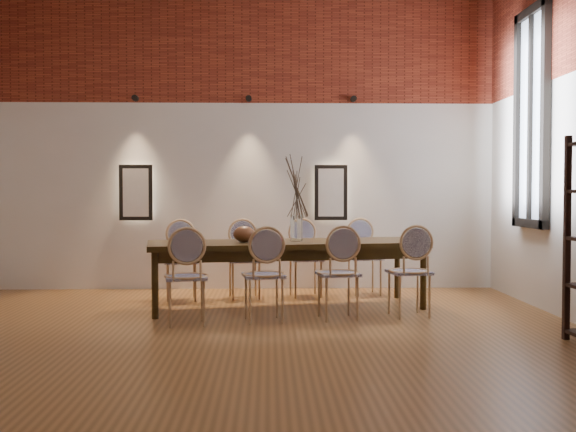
{
  "coord_description": "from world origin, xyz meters",
  "views": [
    {
      "loc": [
        0.47,
        -5.58,
        1.3
      ],
      "look_at": [
        0.67,
        1.59,
        1.05
      ],
      "focal_mm": 42.0,
      "sensor_mm": 36.0,
      "label": 1
    }
  ],
  "objects_px": {
    "chair_far_b": "(244,260)",
    "chair_far_d": "(365,258)",
    "chair_far_c": "(306,259)",
    "dining_table": "(287,274)",
    "chair_near_c": "(338,273)",
    "chair_near_a": "(186,277)",
    "chair_near_b": "(264,275)",
    "chair_far_a": "(181,261)",
    "chair_near_d": "(409,272)",
    "book": "(270,240)",
    "bowl": "(244,234)",
    "vase": "(297,228)"
  },
  "relations": [
    {
      "from": "chair_far_d",
      "to": "bowl",
      "type": "distance_m",
      "value": 1.88
    },
    {
      "from": "chair_near_a",
      "to": "chair_far_b",
      "type": "distance_m",
      "value": 1.73
    },
    {
      "from": "chair_near_a",
      "to": "chair_far_b",
      "type": "relative_size",
      "value": 1.0
    },
    {
      "from": "chair_far_a",
      "to": "chair_near_d",
      "type": "bearing_deg",
      "value": 146.16
    },
    {
      "from": "chair_near_b",
      "to": "book",
      "type": "bearing_deg",
      "value": 76.62
    },
    {
      "from": "book",
      "to": "chair_far_d",
      "type": "bearing_deg",
      "value": 36.28
    },
    {
      "from": "chair_near_a",
      "to": "chair_far_d",
      "type": "height_order",
      "value": "same"
    },
    {
      "from": "chair_far_a",
      "to": "chair_near_a",
      "type": "bearing_deg",
      "value": 90.0
    },
    {
      "from": "chair_near_c",
      "to": "chair_near_d",
      "type": "distance_m",
      "value": 0.77
    },
    {
      "from": "chair_near_d",
      "to": "chair_far_b",
      "type": "xyz_separation_m",
      "value": [
        -1.77,
        1.28,
        0.0
      ]
    },
    {
      "from": "chair_far_b",
      "to": "chair_far_d",
      "type": "xyz_separation_m",
      "value": [
        1.52,
        0.25,
        0.0
      ]
    },
    {
      "from": "chair_far_c",
      "to": "chair_near_d",
      "type": "bearing_deg",
      "value": 116.43
    },
    {
      "from": "chair_near_c",
      "to": "chair_near_b",
      "type": "bearing_deg",
      "value": -180.0
    },
    {
      "from": "chair_far_b",
      "to": "chair_far_d",
      "type": "relative_size",
      "value": 1.0
    },
    {
      "from": "book",
      "to": "vase",
      "type": "bearing_deg",
      "value": -8.74
    },
    {
      "from": "dining_table",
      "to": "chair_far_b",
      "type": "xyz_separation_m",
      "value": [
        -0.51,
        0.7,
        0.09
      ]
    },
    {
      "from": "chair_far_c",
      "to": "bowl",
      "type": "relative_size",
      "value": 3.92
    },
    {
      "from": "chair_far_c",
      "to": "dining_table",
      "type": "bearing_deg",
      "value": 63.57
    },
    {
      "from": "chair_near_a",
      "to": "bowl",
      "type": "height_order",
      "value": "chair_near_a"
    },
    {
      "from": "chair_near_d",
      "to": "book",
      "type": "distance_m",
      "value": 1.62
    },
    {
      "from": "chair_near_d",
      "to": "vase",
      "type": "height_order",
      "value": "vase"
    },
    {
      "from": "chair_near_b",
      "to": "chair_near_d",
      "type": "bearing_deg",
      "value": 0.0
    },
    {
      "from": "chair_far_a",
      "to": "book",
      "type": "xyz_separation_m",
      "value": [
        1.08,
        -0.52,
        0.3
      ]
    },
    {
      "from": "dining_table",
      "to": "chair_near_a",
      "type": "xyz_separation_m",
      "value": [
        -1.02,
        -0.95,
        0.09
      ]
    },
    {
      "from": "dining_table",
      "to": "vase",
      "type": "xyz_separation_m",
      "value": [
        0.11,
        0.02,
        0.53
      ]
    },
    {
      "from": "chair_far_d",
      "to": "dining_table",
      "type": "bearing_deg",
      "value": 33.84
    },
    {
      "from": "chair_far_b",
      "to": "chair_far_d",
      "type": "distance_m",
      "value": 1.54
    },
    {
      "from": "chair_far_a",
      "to": "chair_far_c",
      "type": "xyz_separation_m",
      "value": [
        1.52,
        0.25,
        0.0
      ]
    },
    {
      "from": "dining_table",
      "to": "book",
      "type": "distance_m",
      "value": 0.44
    },
    {
      "from": "chair_near_a",
      "to": "chair_near_b",
      "type": "xyz_separation_m",
      "value": [
        0.76,
        0.12,
        0.0
      ]
    },
    {
      "from": "chair_far_b",
      "to": "book",
      "type": "distance_m",
      "value": 0.77
    },
    {
      "from": "chair_far_a",
      "to": "chair_far_c",
      "type": "height_order",
      "value": "same"
    },
    {
      "from": "chair_near_a",
      "to": "chair_near_d",
      "type": "xyz_separation_m",
      "value": [
        2.28,
        0.37,
        0.0
      ]
    },
    {
      "from": "vase",
      "to": "book",
      "type": "xyz_separation_m",
      "value": [
        -0.3,
        0.05,
        -0.14
      ]
    },
    {
      "from": "dining_table",
      "to": "chair_far_d",
      "type": "xyz_separation_m",
      "value": [
        1.02,
        0.95,
        0.09
      ]
    },
    {
      "from": "dining_table",
      "to": "bowl",
      "type": "distance_m",
      "value": 0.68
    },
    {
      "from": "chair_near_b",
      "to": "chair_far_d",
      "type": "bearing_deg",
      "value": 45.17
    },
    {
      "from": "chair_far_a",
      "to": "chair_far_d",
      "type": "distance_m",
      "value": 2.31
    },
    {
      "from": "chair_near_a",
      "to": "chair_near_b",
      "type": "relative_size",
      "value": 1.0
    },
    {
      "from": "chair_near_b",
      "to": "chair_far_c",
      "type": "xyz_separation_m",
      "value": [
        0.51,
        1.66,
        0.0
      ]
    },
    {
      "from": "chair_near_b",
      "to": "vase",
      "type": "relative_size",
      "value": 3.13
    },
    {
      "from": "chair_far_d",
      "to": "chair_near_c",
      "type": "bearing_deg",
      "value": 63.57
    },
    {
      "from": "dining_table",
      "to": "chair_far_d",
      "type": "relative_size",
      "value": 3.28
    },
    {
      "from": "chair_near_b",
      "to": "vase",
      "type": "xyz_separation_m",
      "value": [
        0.36,
        0.85,
        0.43
      ]
    },
    {
      "from": "chair_far_b",
      "to": "bowl",
      "type": "distance_m",
      "value": 0.91
    },
    {
      "from": "chair_near_a",
      "to": "chair_far_d",
      "type": "xyz_separation_m",
      "value": [
        2.04,
        1.9,
        0.0
      ]
    },
    {
      "from": "dining_table",
      "to": "bowl",
      "type": "xyz_separation_m",
      "value": [
        -0.48,
        -0.13,
        0.46
      ]
    },
    {
      "from": "chair_near_c",
      "to": "chair_far_b",
      "type": "distance_m",
      "value": 1.73
    },
    {
      "from": "chair_near_d",
      "to": "chair_far_c",
      "type": "bearing_deg",
      "value": 116.43
    },
    {
      "from": "chair_far_b",
      "to": "chair_near_c",
      "type": "bearing_deg",
      "value": 116.43
    }
  ]
}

